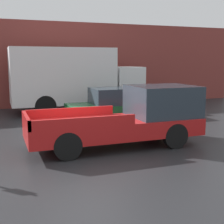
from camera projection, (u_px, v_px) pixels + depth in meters
The scene contains 5 objects.
ground_plane at pixel (84, 153), 9.70m from camera, with size 60.00×60.00×0.00m, color #232326.
building_wall at pixel (38, 65), 18.94m from camera, with size 28.00×0.15×5.21m.
pickup_truck at pixel (132, 117), 10.54m from camera, with size 5.75×2.08×1.99m.
car at pixel (116, 105), 14.35m from camera, with size 4.36×1.94×1.61m.
delivery_truck at pixel (73, 78), 17.27m from camera, with size 7.28×2.44×3.52m.
Camera 1 is at (-2.42, -9.08, 2.84)m, focal length 50.00 mm.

